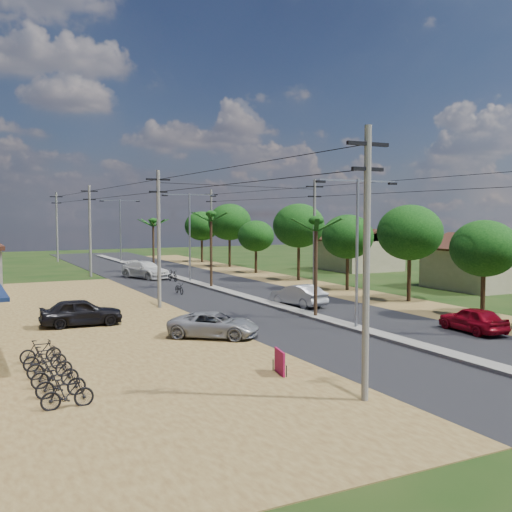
{
  "coord_description": "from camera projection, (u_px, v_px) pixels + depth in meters",
  "views": [
    {
      "loc": [
        -18.92,
        -25.63,
        6.15
      ],
      "look_at": [
        1.43,
        14.62,
        3.0
      ],
      "focal_mm": 42.0,
      "sensor_mm": 36.0,
      "label": 1
    }
  ],
  "objects": [
    {
      "name": "ground",
      "position": [
        356.0,
        330.0,
        31.76
      ],
      "size": [
        160.0,
        160.0,
        0.0
      ],
      "primitive_type": "plane",
      "color": "black",
      "rests_on": "ground"
    },
    {
      "name": "road",
      "position": [
        237.0,
        296.0,
        45.11
      ],
      "size": [
        12.0,
        110.0,
        0.04
      ],
      "primitive_type": "cube",
      "color": "black",
      "rests_on": "ground"
    },
    {
      "name": "median",
      "position": [
        221.0,
        290.0,
        47.78
      ],
      "size": [
        1.0,
        90.0,
        0.18
      ],
      "primitive_type": "cube",
      "color": "#605E56",
      "rests_on": "ground"
    },
    {
      "name": "dirt_lot_west",
      "position": [
        39.0,
        329.0,
        32.13
      ],
      "size": [
        18.0,
        46.0,
        0.04
      ],
      "primitive_type": "cube",
      "color": "brown",
      "rests_on": "ground"
    },
    {
      "name": "dirt_shoulder_east",
      "position": [
        331.0,
        289.0,
        48.94
      ],
      "size": [
        5.0,
        90.0,
        0.03
      ],
      "primitive_type": "cube",
      "color": "brown",
      "rests_on": "ground"
    },
    {
      "name": "house_east_near",
      "position": [
        481.0,
        260.0,
        49.5
      ],
      "size": [
        7.6,
        7.5,
        4.6
      ],
      "color": "gray",
      "rests_on": "ground"
    },
    {
      "name": "house_east_far",
      "position": [
        359.0,
        248.0,
        65.97
      ],
      "size": [
        7.6,
        7.5,
        4.6
      ],
      "color": "gray",
      "rests_on": "ground"
    },
    {
      "name": "tree_east_b",
      "position": [
        484.0,
        249.0,
        35.66
      ],
      "size": [
        4.0,
        4.0,
        5.83
      ],
      "color": "black",
      "rests_on": "ground"
    },
    {
      "name": "tree_east_c",
      "position": [
        410.0,
        233.0,
        42.02
      ],
      "size": [
        4.6,
        4.6,
        6.83
      ],
      "color": "black",
      "rests_on": "ground"
    },
    {
      "name": "tree_east_d",
      "position": [
        348.0,
        237.0,
        48.15
      ],
      "size": [
        4.2,
        4.2,
        6.13
      ],
      "color": "black",
      "rests_on": "ground"
    },
    {
      "name": "tree_east_e",
      "position": [
        299.0,
        226.0,
        55.31
      ],
      "size": [
        4.8,
        4.8,
        7.14
      ],
      "color": "black",
      "rests_on": "ground"
    },
    {
      "name": "tree_east_f",
      "position": [
        256.0,
        236.0,
        62.34
      ],
      "size": [
        3.8,
        3.8,
        5.52
      ],
      "color": "black",
      "rests_on": "ground"
    },
    {
      "name": "tree_east_g",
      "position": [
        230.0,
        222.0,
        69.63
      ],
      "size": [
        5.0,
        5.0,
        7.38
      ],
      "color": "black",
      "rests_on": "ground"
    },
    {
      "name": "tree_east_h",
      "position": [
        202.0,
        226.0,
        76.66
      ],
      "size": [
        4.4,
        4.4,
        6.52
      ],
      "color": "black",
      "rests_on": "ground"
    },
    {
      "name": "palm_median_near",
      "position": [
        316.0,
        225.0,
        34.93
      ],
      "size": [
        2.0,
        2.0,
        6.15
      ],
      "color": "black",
      "rests_on": "ground"
    },
    {
      "name": "palm_median_mid",
      "position": [
        211.0,
        217.0,
        49.15
      ],
      "size": [
        2.0,
        2.0,
        6.55
      ],
      "color": "black",
      "rests_on": "ground"
    },
    {
      "name": "palm_median_far",
      "position": [
        153.0,
        223.0,
        63.44
      ],
      "size": [
        2.0,
        2.0,
        5.85
      ],
      "color": "black",
      "rests_on": "ground"
    },
    {
      "name": "streetlight_near",
      "position": [
        357.0,
        240.0,
        31.43
      ],
      "size": [
        5.1,
        0.18,
        8.0
      ],
      "color": "gray",
      "rests_on": "ground"
    },
    {
      "name": "streetlight_mid",
      "position": [
        190.0,
        229.0,
        53.68
      ],
      "size": [
        5.1,
        0.18,
        8.0
      ],
      "color": "gray",
      "rests_on": "ground"
    },
    {
      "name": "streetlight_far",
      "position": [
        120.0,
        225.0,
        75.94
      ],
      "size": [
        5.1,
        0.18,
        8.0
      ],
      "color": "gray",
      "rests_on": "ground"
    },
    {
      "name": "utility_pole_w_a",
      "position": [
        366.0,
        257.0,
        19.37
      ],
      "size": [
        1.6,
        0.24,
        9.0
      ],
      "color": "#605E56",
      "rests_on": "ground"
    },
    {
      "name": "utility_pole_w_b",
      "position": [
        159.0,
        236.0,
        38.96
      ],
      "size": [
        1.6,
        0.24,
        9.0
      ],
      "color": "#605E56",
      "rests_on": "ground"
    },
    {
      "name": "utility_pole_w_c",
      "position": [
        90.0,
        229.0,
        58.54
      ],
      "size": [
        1.6,
        0.24,
        9.0
      ],
      "color": "#605E56",
      "rests_on": "ground"
    },
    {
      "name": "utility_pole_w_d",
      "position": [
        57.0,
        225.0,
        77.24
      ],
      "size": [
        1.6,
        0.24,
        9.0
      ],
      "color": "#605E56",
      "rests_on": "ground"
    },
    {
      "name": "utility_pole_e_b",
      "position": [
        314.0,
        231.0,
        49.05
      ],
      "size": [
        1.6,
        0.24,
        9.0
      ],
      "color": "#605E56",
      "rests_on": "ground"
    },
    {
      "name": "utility_pole_e_c",
      "position": [
        211.0,
        226.0,
        68.63
      ],
      "size": [
        1.6,
        0.24,
        9.0
      ],
      "color": "#605E56",
      "rests_on": "ground"
    },
    {
      "name": "car_red_near",
      "position": [
        473.0,
        320.0,
        31.03
      ],
      "size": [
        1.86,
        4.03,
        1.34
      ],
      "primitive_type": "imported",
      "rotation": [
        0.0,
        0.0,
        3.07
      ],
      "color": "maroon",
      "rests_on": "ground"
    },
    {
      "name": "car_silver_mid",
      "position": [
        298.0,
        296.0,
        39.95
      ],
      "size": [
        2.29,
        4.55,
        1.43
      ],
      "primitive_type": "imported",
      "rotation": [
        0.0,
        0.0,
        3.33
      ],
      "color": "gray",
      "rests_on": "ground"
    },
    {
      "name": "car_white_far",
      "position": [
        146.0,
        270.0,
        57.17
      ],
      "size": [
        4.14,
        6.01,
        1.62
      ],
      "primitive_type": "imported",
      "rotation": [
        0.0,
        0.0,
        0.37
      ],
      "color": "#BBBBB6",
      "rests_on": "ground"
    },
    {
      "name": "car_parked_silver",
      "position": [
        214.0,
        325.0,
        29.76
      ],
      "size": [
        4.84,
        4.41,
        1.25
      ],
      "primitive_type": "imported",
      "rotation": [
        0.0,
        0.0,
        0.91
      ],
      "color": "gray",
      "rests_on": "ground"
    },
    {
      "name": "car_parked_dark",
      "position": [
        81.0,
        313.0,
        32.84
      ],
      "size": [
        4.52,
        2.04,
        1.51
      ],
      "primitive_type": "imported",
      "rotation": [
        0.0,
        0.0,
        1.51
      ],
      "color": "black",
      "rests_on": "ground"
    },
    {
      "name": "moto_rider_west_a",
      "position": [
        179.0,
        289.0,
        45.93
      ],
      "size": [
        0.61,
        1.72,
        0.9
      ],
      "primitive_type": "imported",
      "rotation": [
        0.0,
        0.0,
        -0.01
      ],
      "color": "black",
      "rests_on": "ground"
    },
    {
      "name": "moto_rider_west_b",
      "position": [
        173.0,
        276.0,
        54.59
      ],
      "size": [
        0.75,
        1.78,
        1.03
      ],
      "primitive_type": "imported",
      "rotation": [
        0.0,
        0.0,
        0.16
      ],
      "color": "black",
      "rests_on": "ground"
    },
    {
      "name": "roadside_sign",
      "position": [
        280.0,
        362.0,
        22.94
      ],
      "size": [
        0.32,
        1.15,
        0.96
      ],
      "rotation": [
        0.0,
        0.0,
        -0.21
      ],
      "color": "#980E3E",
      "rests_on": "ground"
    },
    {
      "name": "parked_scooter_row",
      "position": [
        52.0,
        370.0,
        21.75
      ],
      "size": [
        1.68,
        7.02,
        1.0
      ],
      "color": "black",
      "rests_on": "ground"
    }
  ]
}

